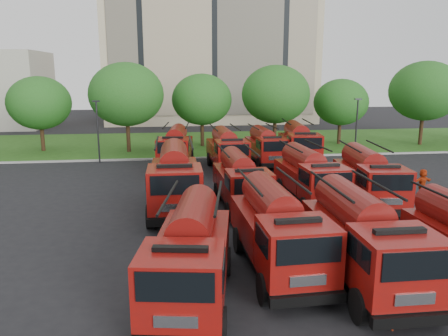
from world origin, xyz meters
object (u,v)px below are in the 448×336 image
object	(u,v)px
fire_truck_5	(240,181)
fire_truck_11	(299,144)
fire_truck_1	(277,229)
fire_truck_7	(368,177)
fire_truck_9	(227,150)
fire_truck_8	(176,148)
fire_truck_0	(191,253)
fire_truck_10	(265,146)
fire_truck_2	(363,239)
firefighter_1	(401,329)
firefighter_4	(191,254)
fire_truck_4	(175,179)
fire_truck_6	(309,176)
firefighter_5	(421,195)

from	to	relation	value
fire_truck_5	fire_truck_11	size ratio (longest dim) A/B	0.90
fire_truck_1	fire_truck_7	size ratio (longest dim) A/B	1.00
fire_truck_7	fire_truck_9	distance (m)	11.96
fire_truck_7	fire_truck_8	bearing A→B (deg)	139.32
fire_truck_1	fire_truck_9	bearing A→B (deg)	86.59
fire_truck_0	fire_truck_10	world-z (taller)	fire_truck_0
fire_truck_2	fire_truck_11	distance (m)	20.75
fire_truck_8	fire_truck_10	size ratio (longest dim) A/B	1.10
fire_truck_1	fire_truck_5	world-z (taller)	fire_truck_1
fire_truck_2	firefighter_1	size ratio (longest dim) A/B	4.30
firefighter_4	fire_truck_9	bearing A→B (deg)	-79.94
fire_truck_4	firefighter_4	world-z (taller)	fire_truck_4
fire_truck_0	fire_truck_2	size ratio (longest dim) A/B	1.00
fire_truck_4	fire_truck_10	world-z (taller)	fire_truck_4
firefighter_4	fire_truck_10	bearing A→B (deg)	-88.93
fire_truck_7	fire_truck_4	bearing A→B (deg)	-175.61
fire_truck_5	fire_truck_6	distance (m)	4.05
firefighter_1	firefighter_5	distance (m)	15.70
fire_truck_5	fire_truck_7	xyz separation A→B (m)	(7.21, -0.43, 0.07)
fire_truck_1	fire_truck_6	xyz separation A→B (m)	(3.91, 8.28, -0.05)
fire_truck_8	fire_truck_4	bearing A→B (deg)	-85.30
fire_truck_1	fire_truck_6	distance (m)	9.16
fire_truck_2	fire_truck_8	size ratio (longest dim) A/B	1.01
fire_truck_4	fire_truck_11	size ratio (longest dim) A/B	1.04
fire_truck_6	firefighter_1	distance (m)	12.81
fire_truck_0	firefighter_5	xyz separation A→B (m)	(14.54, 10.61, -1.57)
fire_truck_1	fire_truck_10	world-z (taller)	fire_truck_1
fire_truck_6	fire_truck_11	size ratio (longest dim) A/B	0.94
fire_truck_1	fire_truck_4	size ratio (longest dim) A/B	0.92
fire_truck_6	firefighter_1	bearing A→B (deg)	-98.45
fire_truck_2	fire_truck_9	distance (m)	18.88
fire_truck_0	fire_truck_9	world-z (taller)	fire_truck_0
fire_truck_2	firefighter_5	distance (m)	13.35
fire_truck_6	firefighter_4	size ratio (longest dim) A/B	3.85
fire_truck_5	fire_truck_7	bearing A→B (deg)	-5.75
fire_truck_6	fire_truck_9	bearing A→B (deg)	108.56
firefighter_5	firefighter_4	bearing A→B (deg)	15.31
fire_truck_1	fire_truck_11	distance (m)	20.10
fire_truck_1	fire_truck_10	distance (m)	19.44
fire_truck_5	firefighter_5	size ratio (longest dim) A/B	4.03
fire_truck_0	fire_truck_2	xyz separation A→B (m)	(6.08, 0.41, 0.06)
fire_truck_5	fire_truck_10	world-z (taller)	fire_truck_5
firefighter_5	fire_truck_7	bearing A→B (deg)	7.13
fire_truck_6	fire_truck_0	bearing A→B (deg)	-128.72
fire_truck_4	fire_truck_9	xyz separation A→B (m)	(4.05, 9.56, -0.19)
fire_truck_8	fire_truck_9	bearing A→B (deg)	-13.85
fire_truck_9	firefighter_4	bearing A→B (deg)	-105.24
fire_truck_9	fire_truck_5	bearing A→B (deg)	-95.31
fire_truck_0	fire_truck_4	distance (m)	9.58
firefighter_4	firefighter_5	size ratio (longest dim) A/B	1.09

